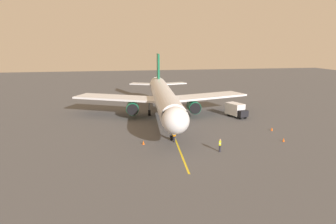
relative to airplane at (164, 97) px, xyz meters
name	(u,v)px	position (x,y,z in m)	size (l,w,h in m)	color
ground_plane	(162,119)	(0.44, 0.15, -4.00)	(220.00, 220.00, 0.00)	#4C4C4F
apron_lead_in_line	(170,127)	(0.03, 6.28, -4.00)	(0.24, 40.00, 0.01)	yellow
airplane	(164,97)	(0.00, 0.00, 0.00)	(34.65, 40.35, 11.50)	silver
ground_crew_marshaller	(174,136)	(1.09, 14.78, -3.12)	(0.44, 0.47, 1.71)	#23232D
ground_crew_wing_walker	(220,145)	(-3.84, 19.91, -3.12)	(0.41, 0.47, 1.71)	#23232D
box_truck_near_nose	(236,110)	(-13.77, 1.54, -2.62)	(3.27, 4.98, 2.62)	black
safety_cone_nose_left	(284,140)	(-14.34, 17.48, -3.73)	(0.32, 0.32, 0.55)	#F2590F
safety_cone_nose_right	(143,143)	(5.56, 15.04, -3.73)	(0.32, 0.32, 0.55)	#F2590F
safety_cone_wing_port	(272,129)	(-15.66, 11.72, -3.73)	(0.32, 0.32, 0.55)	#F2590F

